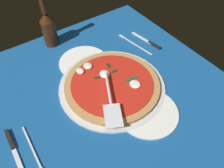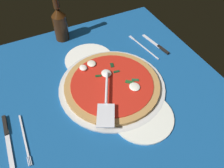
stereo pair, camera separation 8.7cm
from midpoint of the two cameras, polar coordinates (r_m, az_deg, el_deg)
name	(u,v)px [view 1 (the left image)]	position (r cm, az deg, el deg)	size (l,w,h in cm)	color
ground_plane	(105,94)	(86.99, -4.68, -2.76)	(93.46, 93.46, 0.80)	#144C8A
checker_pattern	(105,94)	(86.64, -4.70, -2.58)	(93.46, 93.46, 0.10)	white
pizza_pan	(112,87)	(87.95, -2.82, -0.82)	(41.11, 41.11, 1.05)	silver
dinner_plate_left	(84,62)	(98.86, -9.65, 5.29)	(20.96, 20.96, 1.00)	white
dinner_plate_right	(148,112)	(80.96, 5.94, -7.30)	(21.71, 21.71, 1.00)	white
pizza	(112,84)	(87.00, -2.92, -0.16)	(36.76, 36.76, 3.08)	#B48447
pizza_server	(111,102)	(78.50, -3.53, -4.63)	(23.03, 13.93, 1.00)	silver
place_setting_near	(23,151)	(80.23, -24.50, -15.29)	(21.48, 11.57, 1.40)	white
place_setting_far	(142,44)	(107.73, 5.25, 9.95)	(21.68, 16.04, 1.40)	white
beer_bottle	(48,28)	(107.27, -18.02, 13.27)	(6.42, 6.42, 24.46)	#361D0B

